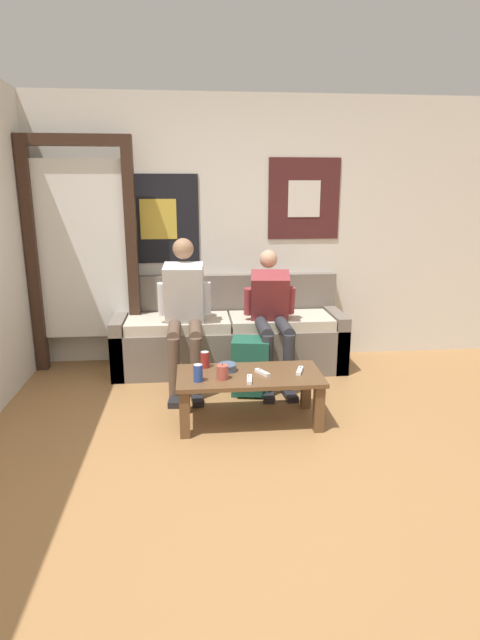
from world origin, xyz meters
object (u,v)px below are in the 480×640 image
person_seated_teen (272,312)px  backpack (250,368)px  game_controller_near_right (249,379)px  person_seated_adult (184,308)px  game_controller_far_center (262,373)px  coffee_table (249,383)px  drink_can_red (205,360)px  game_controller_near_left (300,371)px  couch (229,337)px  drink_can_blue (198,373)px  pillar_candle (222,372)px  ceramic_bowl (227,367)px

person_seated_teen → backpack: bearing=-126.9°
person_seated_teen → game_controller_near_right: bearing=-107.9°
person_seated_adult → game_controller_far_center: size_ratio=8.93×
person_seated_adult → game_controller_near_right: bearing=-65.0°
backpack → game_controller_near_right: bearing=-97.6°
coffee_table → backpack: (0.07, 0.54, -0.08)m
drink_can_red → game_controller_near_left: size_ratio=0.84×
couch → game_controller_near_left: 1.28m
person_seated_adult → person_seated_teen: person_seated_adult is taller
person_seated_teen → drink_can_blue: bearing=-125.3°
couch → pillar_candle: 1.30m
person_seated_adult → game_controller_far_center: person_seated_adult is taller
game_controller_far_center → coffee_table: bearing=172.8°
person_seated_adult → drink_can_blue: bearing=-84.0°
ceramic_bowl → drink_can_red: (-0.16, 0.09, 0.03)m
person_seated_adult → ceramic_bowl: bearing=-67.2°
couch → ceramic_bowl: 1.14m
ceramic_bowl → pillar_candle: bearing=-105.7°
drink_can_blue → game_controller_far_center: 0.48m
pillar_candle → drink_can_blue: drink_can_blue is taller
pillar_candle → drink_can_red: bearing=115.1°
couch → game_controller_near_right: (0.04, -1.34, 0.08)m
coffee_table → drink_can_red: bearing=151.9°
person_seated_adult → person_seated_teen: 0.77m
ceramic_bowl → game_controller_near_left: (0.53, -0.08, -0.02)m
couch → person_seated_teen: size_ratio=1.89×
game_controller_far_center → person_seated_teen: bearing=76.7°
pillar_candle → game_controller_near_right: 0.19m
backpack → game_controller_near_right: (-0.09, -0.68, 0.16)m
ceramic_bowl → drink_can_blue: size_ratio=1.15×
coffee_table → person_seated_teen: (0.29, 0.84, 0.32)m
game_controller_near_left → drink_can_red: bearing=166.1°
couch → person_seated_teen: person_seated_teen is taller
game_controller_near_right → game_controller_far_center: bearing=48.4°
drink_can_red → game_controller_near_right: drink_can_red is taller
ceramic_bowl → game_controller_far_center: bearing=-19.8°
pillar_candle → game_controller_near_left: bearing=7.9°
coffee_table → person_seated_teen: 0.94m
person_seated_adult → backpack: (0.54, -0.29, -0.46)m
backpack → game_controller_near_right: size_ratio=3.22×
drink_can_red → couch: bearing=75.8°
backpack → drink_can_blue: bearing=-124.5°
coffee_table → drink_can_blue: bearing=-163.8°
couch → ceramic_bowl: bearing=-95.0°
person_seated_teen → drink_can_blue: size_ratio=9.29×
backpack → pillar_candle: bearing=-113.7°
couch → ceramic_bowl: (-0.10, -1.13, 0.10)m
drink_can_blue → game_controller_far_center: (0.47, 0.10, -0.05)m
pillar_candle → game_controller_near_left: 0.58m
person_seated_adult → drink_can_red: (0.15, -0.66, -0.25)m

